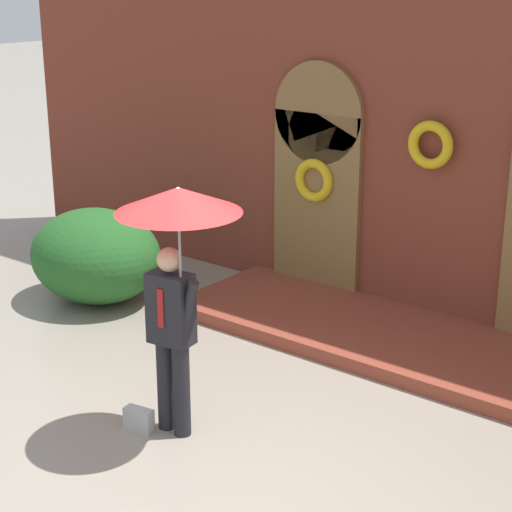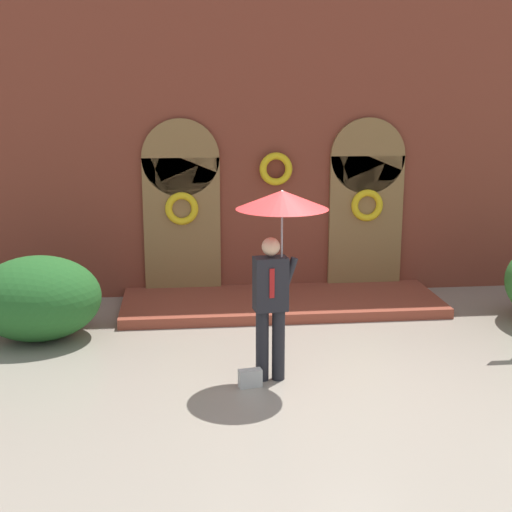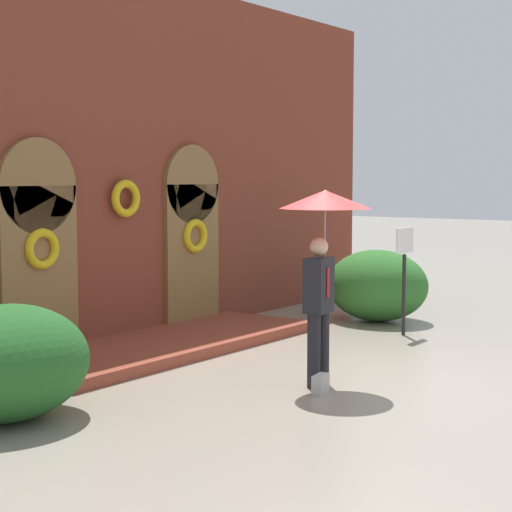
% 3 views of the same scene
% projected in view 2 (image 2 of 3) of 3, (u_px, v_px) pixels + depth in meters
% --- Properties ---
extents(ground_plane, '(80.00, 80.00, 0.00)m').
position_uv_depth(ground_plane, '(316.00, 380.00, 8.81)').
color(ground_plane, gray).
extents(building_facade, '(14.00, 2.30, 5.60)m').
position_uv_depth(building_facade, '(274.00, 139.00, 12.22)').
color(building_facade, brown).
rests_on(building_facade, ground).
extents(person_with_umbrella, '(1.10, 1.10, 2.36)m').
position_uv_depth(person_with_umbrella, '(279.00, 228.00, 8.42)').
color(person_with_umbrella, black).
rests_on(person_with_umbrella, ground).
extents(handbag, '(0.30, 0.17, 0.22)m').
position_uv_depth(handbag, '(250.00, 378.00, 8.60)').
color(handbag, '#B7B7B2').
rests_on(handbag, ground).
extents(shrub_left, '(1.79, 1.55, 1.21)m').
position_uv_depth(shrub_left, '(38.00, 298.00, 10.17)').
color(shrub_left, '#235B23').
rests_on(shrub_left, ground).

